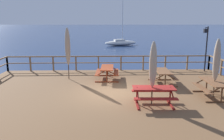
{
  "coord_description": "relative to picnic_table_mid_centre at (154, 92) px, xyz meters",
  "views": [
    {
      "loc": [
        -0.43,
        -10.99,
        4.21
      ],
      "look_at": [
        0.0,
        0.83,
        1.67
      ],
      "focal_mm": 36.34,
      "sensor_mm": 36.0,
      "label": 1
    }
  ],
  "objects": [
    {
      "name": "railing_waterside_far",
      "position": [
        -1.71,
        7.07,
        0.19
      ],
      "size": [
        14.93,
        0.1,
        1.09
      ],
      "color": "brown",
      "rests_on": "wooden_deck"
    },
    {
      "name": "picnic_table_back_left",
      "position": [
        -1.94,
        4.53,
        0.01
      ],
      "size": [
        1.5,
        2.06,
        0.78
      ],
      "color": "#993819",
      "rests_on": "wooden_deck"
    },
    {
      "name": "picnic_table_mid_centre",
      "position": [
        0.0,
        0.0,
        0.0
      ],
      "size": [
        1.85,
        1.47,
        0.78
      ],
      "color": "maroon",
      "rests_on": "wooden_deck"
    },
    {
      "name": "wooden_deck",
      "position": [
        -1.71,
        1.7,
        -0.89
      ],
      "size": [
        15.13,
        11.04,
        0.67
      ],
      "primitive_type": "cube",
      "color": "brown",
      "rests_on": "ground"
    },
    {
      "name": "picnic_table_front_right",
      "position": [
        1.25,
        3.37,
        0.0
      ],
      "size": [
        1.49,
        1.96,
        0.78
      ],
      "color": "brown",
      "rests_on": "wooden_deck"
    },
    {
      "name": "patio_umbrella_short_front",
      "position": [
        -4.35,
        4.62,
        1.47
      ],
      "size": [
        0.32,
        0.32,
        3.19
      ],
      "color": "#4C3828",
      "rests_on": "wooden_deck"
    },
    {
      "name": "patio_umbrella_tall_mid_left",
      "position": [
        -0.07,
        0.01,
        1.19
      ],
      "size": [
        0.32,
        0.32,
        2.75
      ],
      "color": "#4C3828",
      "rests_on": "wooden_deck"
    },
    {
      "name": "lamp_post_hooked",
      "position": [
        5.03,
        6.38,
        1.56
      ],
      "size": [
        0.51,
        0.56,
        3.2
      ],
      "color": "black",
      "rests_on": "wooden_deck"
    },
    {
      "name": "ground_plane",
      "position": [
        -1.71,
        1.7,
        -1.22
      ],
      "size": [
        600.0,
        600.0,
        0.0
      ],
      "primitive_type": "plane",
      "color": "navy"
    },
    {
      "name": "patio_umbrella_short_back",
      "position": [
        3.11,
        0.92,
        1.21
      ],
      "size": [
        0.32,
        0.32,
        2.78
      ],
      "color": "#4C3828",
      "rests_on": "wooden_deck"
    },
    {
      "name": "sailboat_distant",
      "position": [
        0.88,
        31.02,
        -0.71
      ],
      "size": [
        6.22,
        3.5,
        7.72
      ],
      "color": "white",
      "rests_on": "ground"
    },
    {
      "name": "picnic_table_mid_left",
      "position": [
        3.09,
        0.9,
        0.0
      ],
      "size": [
        1.45,
        1.99,
        0.78
      ],
      "color": "brown",
      "rests_on": "wooden_deck"
    }
  ]
}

